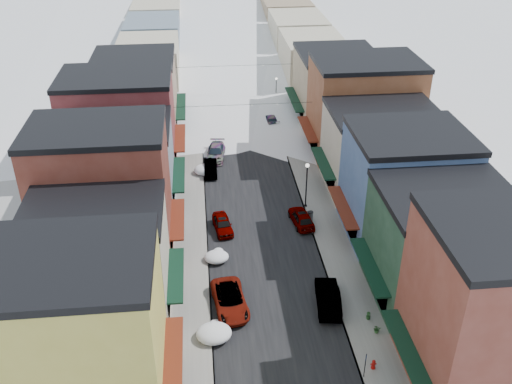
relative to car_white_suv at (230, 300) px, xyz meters
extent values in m
cube|color=black|center=(3.50, 48.07, -0.75)|extent=(10.00, 160.00, 0.01)
cube|color=gray|center=(-3.10, 48.07, -0.68)|extent=(3.20, 160.00, 0.15)
cube|color=gray|center=(10.10, 48.07, -0.68)|extent=(3.20, 160.00, 0.15)
cube|color=slate|center=(-1.55, 48.07, -0.68)|extent=(0.10, 160.00, 0.15)
cube|color=slate|center=(8.55, 48.07, -0.68)|extent=(0.10, 160.00, 0.15)
cube|color=#D1C04D|center=(-9.70, -7.93, 4.75)|extent=(10.00, 8.50, 11.00)
cube|color=black|center=(-9.70, -7.93, 10.50)|extent=(10.20, 8.70, 0.50)
cube|color=#632011|center=(-4.10, -7.93, 2.45)|extent=(1.20, 7.22, 0.15)
cube|color=beige|center=(-9.70, 0.57, 3.75)|extent=(10.00, 8.00, 9.00)
cube|color=black|center=(-9.70, 0.57, 8.50)|extent=(10.20, 8.20, 0.50)
cube|color=black|center=(-4.10, 0.57, 2.45)|extent=(1.20, 6.80, 0.15)
cube|color=maroon|center=(-10.20, 8.57, 5.25)|extent=(11.00, 8.00, 12.00)
cube|color=black|center=(-10.20, 8.57, 11.50)|extent=(11.20, 8.20, 0.50)
cube|color=#632011|center=(-4.10, 8.57, 2.45)|extent=(1.20, 6.80, 0.15)
cube|color=gray|center=(-9.70, 17.07, 3.50)|extent=(10.00, 9.00, 8.50)
cube|color=black|center=(-9.70, 17.07, 8.00)|extent=(10.20, 9.20, 0.50)
cube|color=black|center=(-4.10, 17.07, 2.45)|extent=(1.20, 7.65, 0.15)
cube|color=maroon|center=(-10.70, 26.07, 4.50)|extent=(12.00, 9.00, 10.50)
cube|color=black|center=(-10.70, 26.07, 10.00)|extent=(12.20, 9.20, 0.50)
cube|color=#632011|center=(-4.10, 26.07, 2.45)|extent=(1.20, 7.65, 0.15)
cube|color=#977A63|center=(-9.70, 36.07, 4.00)|extent=(10.00, 11.00, 9.50)
cube|color=black|center=(-9.70, 36.07, 9.00)|extent=(10.20, 11.20, 0.50)
cube|color=black|center=(-4.10, 36.07, 2.45)|extent=(1.20, 9.35, 0.15)
cube|color=brown|center=(17.20, -8.93, 5.25)|extent=(11.00, 9.00, 12.00)
cube|color=black|center=(11.10, -8.93, 2.45)|extent=(1.20, 7.65, 0.15)
cube|color=#1E3E2B|center=(16.70, 0.07, 3.75)|extent=(10.00, 9.00, 9.00)
cube|color=black|center=(16.70, 0.07, 8.50)|extent=(10.20, 9.20, 0.50)
cube|color=black|center=(11.10, 0.07, 2.45)|extent=(1.20, 7.65, 0.15)
cube|color=#3F5C8F|center=(16.70, 9.07, 4.25)|extent=(10.00, 9.00, 10.00)
cube|color=black|center=(16.70, 9.07, 9.50)|extent=(10.20, 9.20, 0.50)
cube|color=#632011|center=(11.10, 9.07, 2.45)|extent=(1.20, 7.65, 0.15)
cube|color=beige|center=(17.20, 18.07, 3.50)|extent=(11.00, 9.00, 8.50)
cube|color=black|center=(17.20, 18.07, 8.00)|extent=(11.20, 9.20, 0.50)
cube|color=black|center=(11.10, 18.07, 2.45)|extent=(1.20, 7.65, 0.15)
cube|color=brown|center=(17.70, 27.07, 4.75)|extent=(12.00, 9.00, 11.00)
cube|color=black|center=(17.70, 27.07, 10.50)|extent=(12.20, 9.20, 0.50)
cube|color=#632011|center=(11.10, 27.07, 2.45)|extent=(1.20, 7.65, 0.15)
cube|color=#988464|center=(16.70, 37.07, 3.75)|extent=(10.00, 11.00, 9.00)
cube|color=black|center=(16.70, 37.07, 8.50)|extent=(10.20, 11.20, 0.50)
cube|color=black|center=(11.10, 37.07, 2.45)|extent=(1.20, 9.35, 0.15)
cube|color=gray|center=(-9.00, 50.07, 3.25)|extent=(9.00, 13.00, 8.00)
cube|color=gray|center=(16.00, 50.07, 3.25)|extent=(9.00, 13.00, 8.00)
cube|color=gray|center=(-9.00, 64.07, 3.25)|extent=(9.00, 13.00, 8.00)
cube|color=gray|center=(16.00, 64.07, 3.25)|extent=(9.00, 13.00, 8.00)
cube|color=gray|center=(-9.00, 78.07, 3.25)|extent=(9.00, 13.00, 8.00)
cube|color=gray|center=(16.00, 78.07, 3.25)|extent=(9.00, 13.00, 8.00)
cube|color=gray|center=(-9.00, 92.07, 3.25)|extent=(9.00, 13.00, 8.00)
cube|color=gray|center=(16.00, 92.07, 3.25)|extent=(9.00, 13.00, 8.00)
cylinder|color=black|center=(3.50, 28.07, 5.45)|extent=(16.40, 0.04, 0.04)
cylinder|color=black|center=(3.50, 43.07, 5.45)|extent=(16.40, 0.04, 0.04)
imported|color=white|center=(0.00, 0.00, 0.00)|extent=(3.11, 5.67, 1.50)
imported|color=gray|center=(0.00, 11.17, -0.07)|extent=(2.15, 4.20, 1.37)
imported|color=black|center=(-0.76, 22.94, -0.08)|extent=(1.50, 4.13, 1.35)
imported|color=#ADB0B6|center=(0.00, 26.87, -0.02)|extent=(2.69, 5.29, 1.47)
imported|color=black|center=(7.80, -0.53, 0.08)|extent=(2.31, 5.21, 1.66)
imported|color=gray|center=(7.73, 11.46, -0.01)|extent=(2.33, 4.54, 1.48)
imported|color=black|center=(7.80, 36.37, -0.09)|extent=(2.16, 4.68, 1.33)
imported|color=gray|center=(2.21, 50.70, 0.04)|extent=(2.20, 4.75, 1.58)
imported|color=silver|center=(5.26, 57.97, 0.00)|extent=(2.66, 5.50, 1.51)
cylinder|color=#A70C08|center=(9.55, -7.46, -0.55)|extent=(0.33, 0.33, 0.10)
cylinder|color=#A70C08|center=(9.55, -7.46, -0.32)|extent=(0.23, 0.23, 0.57)
sphere|color=#A70C08|center=(9.55, -7.46, 0.01)|extent=(0.25, 0.25, 0.25)
cylinder|color=#A70C08|center=(9.55, -7.46, -0.22)|extent=(0.43, 0.10, 0.10)
cylinder|color=black|center=(8.70, -8.14, 0.46)|extent=(0.06, 0.06, 2.12)
cube|color=navy|center=(8.70, -8.14, 1.23)|extent=(0.13, 0.27, 0.39)
cylinder|color=#5A5C5F|center=(8.70, 11.86, -0.16)|extent=(0.52, 0.52, 0.89)
cylinder|color=black|center=(8.70, 11.86, 0.31)|extent=(0.56, 0.56, 0.06)
cylinder|color=black|center=(8.70, 14.52, -0.55)|extent=(0.34, 0.34, 0.11)
cylinder|color=black|center=(8.70, 14.52, 1.66)|extent=(0.14, 0.14, 4.53)
sphere|color=white|center=(8.70, 14.52, 4.09)|extent=(0.41, 0.41, 0.41)
cylinder|color=black|center=(9.44, 43.07, -0.55)|extent=(0.29, 0.29, 0.10)
cylinder|color=black|center=(9.44, 43.07, 1.30)|extent=(0.11, 0.11, 3.81)
sphere|color=white|center=(9.44, 43.07, 3.35)|extent=(0.34, 0.34, 0.34)
imported|color=#2F642D|center=(10.79, -4.07, -0.30)|extent=(0.59, 0.52, 0.61)
imported|color=#2A5627|center=(10.55, -2.57, -0.28)|extent=(0.44, 0.44, 0.64)
ellipsoid|color=white|center=(-1.40, -3.35, -0.19)|extent=(2.67, 2.26, 1.13)
ellipsoid|color=white|center=(-1.20, -2.15, -0.47)|extent=(1.14, 1.03, 0.57)
ellipsoid|color=white|center=(-0.80, 6.24, -0.29)|extent=(2.18, 1.84, 0.92)
ellipsoid|color=white|center=(-0.60, 7.44, -0.52)|extent=(0.93, 0.84, 0.47)
ellipsoid|color=white|center=(-1.34, 22.87, -0.20)|extent=(2.63, 2.23, 1.11)
ellipsoid|color=white|center=(-1.14, 24.07, -0.47)|extent=(1.13, 1.01, 0.56)
camera|label=1|loc=(-1.50, -34.83, 29.98)|focal=40.00mm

